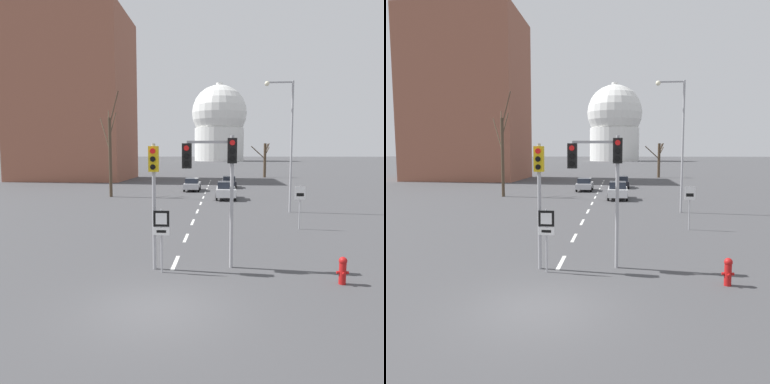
# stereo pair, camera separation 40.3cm
# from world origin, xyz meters

# --- Properties ---
(ground_plane) EXTENTS (800.00, 800.00, 0.00)m
(ground_plane) POSITION_xyz_m (0.00, 0.00, 0.00)
(ground_plane) COLOR #424244
(lane_stripe_0) EXTENTS (0.16, 2.00, 0.01)m
(lane_stripe_0) POSITION_xyz_m (0.00, 4.56, 0.00)
(lane_stripe_0) COLOR silver
(lane_stripe_0) RESTS_ON ground_plane
(lane_stripe_1) EXTENTS (0.16, 2.00, 0.01)m
(lane_stripe_1) POSITION_xyz_m (0.00, 9.06, 0.00)
(lane_stripe_1) COLOR silver
(lane_stripe_1) RESTS_ON ground_plane
(lane_stripe_2) EXTENTS (0.16, 2.00, 0.01)m
(lane_stripe_2) POSITION_xyz_m (0.00, 13.56, 0.00)
(lane_stripe_2) COLOR silver
(lane_stripe_2) RESTS_ON ground_plane
(lane_stripe_3) EXTENTS (0.16, 2.00, 0.01)m
(lane_stripe_3) POSITION_xyz_m (0.00, 18.06, 0.00)
(lane_stripe_3) COLOR silver
(lane_stripe_3) RESTS_ON ground_plane
(lane_stripe_4) EXTENTS (0.16, 2.00, 0.01)m
(lane_stripe_4) POSITION_xyz_m (0.00, 22.56, 0.00)
(lane_stripe_4) COLOR silver
(lane_stripe_4) RESTS_ON ground_plane
(lane_stripe_5) EXTENTS (0.16, 2.00, 0.01)m
(lane_stripe_5) POSITION_xyz_m (0.00, 27.06, 0.00)
(lane_stripe_5) COLOR silver
(lane_stripe_5) RESTS_ON ground_plane
(lane_stripe_6) EXTENTS (0.16, 2.00, 0.01)m
(lane_stripe_6) POSITION_xyz_m (0.00, 31.56, 0.00)
(lane_stripe_6) COLOR silver
(lane_stripe_6) RESTS_ON ground_plane
(lane_stripe_7) EXTENTS (0.16, 2.00, 0.01)m
(lane_stripe_7) POSITION_xyz_m (0.00, 36.06, 0.00)
(lane_stripe_7) COLOR silver
(lane_stripe_7) RESTS_ON ground_plane
(lane_stripe_8) EXTENTS (0.16, 2.00, 0.01)m
(lane_stripe_8) POSITION_xyz_m (0.00, 40.56, 0.00)
(lane_stripe_8) COLOR silver
(lane_stripe_8) RESTS_ON ground_plane
(lane_stripe_9) EXTENTS (0.16, 2.00, 0.01)m
(lane_stripe_9) POSITION_xyz_m (0.00, 45.06, 0.00)
(lane_stripe_9) COLOR silver
(lane_stripe_9) RESTS_ON ground_plane
(lane_stripe_10) EXTENTS (0.16, 2.00, 0.01)m
(lane_stripe_10) POSITION_xyz_m (0.00, 49.56, 0.00)
(lane_stripe_10) COLOR silver
(lane_stripe_10) RESTS_ON ground_plane
(traffic_signal_centre_tall) EXTENTS (0.36, 0.34, 4.84)m
(traffic_signal_centre_tall) POSITION_xyz_m (-0.70, 3.68, 3.38)
(traffic_signal_centre_tall) COLOR #9E9EA3
(traffic_signal_centre_tall) RESTS_ON ground_plane
(traffic_signal_near_right) EXTENTS (2.10, 0.34, 5.15)m
(traffic_signal_near_right) POSITION_xyz_m (1.66, 4.12, 3.91)
(traffic_signal_near_right) COLOR #9E9EA3
(traffic_signal_near_right) RESTS_ON ground_plane
(route_sign_post) EXTENTS (0.60, 0.08, 2.41)m
(route_sign_post) POSITION_xyz_m (-0.35, 3.28, 1.64)
(route_sign_post) COLOR #9E9EA3
(route_sign_post) RESTS_ON ground_plane
(speed_limit_sign) EXTENTS (0.60, 0.08, 2.58)m
(speed_limit_sign) POSITION_xyz_m (6.43, 11.84, 1.75)
(speed_limit_sign) COLOR #9E9EA3
(speed_limit_sign) RESTS_ON ground_plane
(fire_hydrant) EXTENTS (0.40, 0.34, 0.96)m
(fire_hydrant) POSITION_xyz_m (6.03, 2.54, 0.52)
(fire_hydrant) COLOR #B21414
(fire_hydrant) RESTS_ON ground_plane
(street_lamp_right) EXTENTS (2.14, 0.36, 9.72)m
(street_lamp_right) POSITION_xyz_m (6.67, 18.23, 5.84)
(street_lamp_right) COLOR #9E9EA3
(street_lamp_right) RESTS_ON ground_plane
(sedan_near_left) EXTENTS (1.84, 4.28, 1.50)m
(sedan_near_left) POSITION_xyz_m (2.75, 37.92, 0.78)
(sedan_near_left) COLOR black
(sedan_near_left) RESTS_ON ground_plane
(sedan_near_right) EXTENTS (1.92, 4.29, 1.72)m
(sedan_near_right) POSITION_xyz_m (2.25, 25.88, 0.87)
(sedan_near_right) COLOR silver
(sedan_near_right) RESTS_ON ground_plane
(sedan_mid_centre) EXTENTS (1.84, 4.24, 1.51)m
(sedan_mid_centre) POSITION_xyz_m (-1.64, 33.47, 0.77)
(sedan_mid_centre) COLOR #B7B7BC
(sedan_mid_centre) RESTS_ON ground_plane
(bare_tree_left_near) EXTENTS (2.97, 3.21, 10.44)m
(bare_tree_left_near) POSITION_xyz_m (-9.43, 26.88, 4.59)
(bare_tree_left_near) COLOR #473828
(bare_tree_left_near) RESTS_ON ground_plane
(bare_tree_right_near) EXTENTS (3.51, 2.75, 6.14)m
(bare_tree_right_near) POSITION_xyz_m (9.48, 58.21, 3.36)
(bare_tree_right_near) COLOR #473828
(bare_tree_right_near) RESTS_ON ground_plane
(capitol_dome) EXTENTS (28.75, 28.75, 40.61)m
(capitol_dome) POSITION_xyz_m (0.00, 189.72, 19.78)
(capitol_dome) COLOR silver
(capitol_dome) RESTS_ON ground_plane
(apartment_block_left) EXTENTS (18.00, 14.00, 26.79)m
(apartment_block_left) POSITION_xyz_m (-22.69, 51.02, 13.40)
(apartment_block_left) COLOR #935642
(apartment_block_left) RESTS_ON ground_plane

